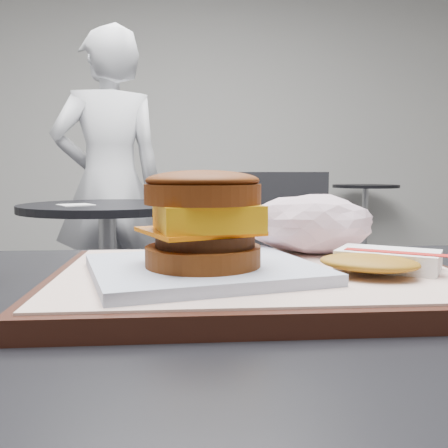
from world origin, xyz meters
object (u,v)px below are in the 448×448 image
at_px(hash_brown, 380,261).
at_px(crumpled_wrapper, 309,223).
at_px(breakfast_sandwich, 203,231).
at_px(neighbor_table, 108,252).
at_px(serving_tray, 258,280).
at_px(patron, 110,185).
at_px(neighbor_chair, 256,254).

relative_size(hash_brown, crumpled_wrapper, 0.91).
xyz_separation_m(breakfast_sandwich, neighbor_table, (-0.33, 1.64, -0.28)).
xyz_separation_m(serving_tray, breakfast_sandwich, (-0.05, -0.02, 0.05)).
distance_m(serving_tray, neighbor_table, 1.67).
relative_size(serving_tray, neighbor_table, 0.51).
relative_size(serving_tray, patron, 0.23).
bearing_deg(crumpled_wrapper, neighbor_chair, 83.77).
xyz_separation_m(hash_brown, neighbor_table, (-0.49, 1.63, -0.25)).
distance_m(serving_tray, neighbor_chair, 1.80).
relative_size(serving_tray, neighbor_chair, 0.43).
bearing_deg(patron, hash_brown, 85.62).
bearing_deg(crumpled_wrapper, hash_brown, -74.08).
height_order(serving_tray, breakfast_sandwich, breakfast_sandwich).
bearing_deg(serving_tray, breakfast_sandwich, -154.61).
xyz_separation_m(hash_brown, patron, (-0.57, 2.26, 0.01)).
distance_m(crumpled_wrapper, patron, 2.21).
distance_m(breakfast_sandwich, crumpled_wrapper, 0.18).
xyz_separation_m(serving_tray, hash_brown, (0.11, -0.02, 0.02)).
bearing_deg(patron, serving_tray, 83.13).
distance_m(breakfast_sandwich, neighbor_chair, 1.84).
height_order(serving_tray, neighbor_chair, neighbor_chair).
height_order(serving_tray, hash_brown, hash_brown).
bearing_deg(hash_brown, crumpled_wrapper, 105.92).
relative_size(breakfast_sandwich, hash_brown, 1.67).
xyz_separation_m(serving_tray, crumpled_wrapper, (0.07, 0.10, 0.04)).
bearing_deg(hash_brown, neighbor_chair, 85.29).
relative_size(hash_brown, neighbor_table, 0.18).
relative_size(neighbor_table, patron, 0.46).
bearing_deg(neighbor_chair, hash_brown, -94.71).
bearing_deg(neighbor_chair, crumpled_wrapper, -96.23).
xyz_separation_m(breakfast_sandwich, hash_brown, (0.16, 0.00, -0.03)).
relative_size(crumpled_wrapper, neighbor_chair, 0.17).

